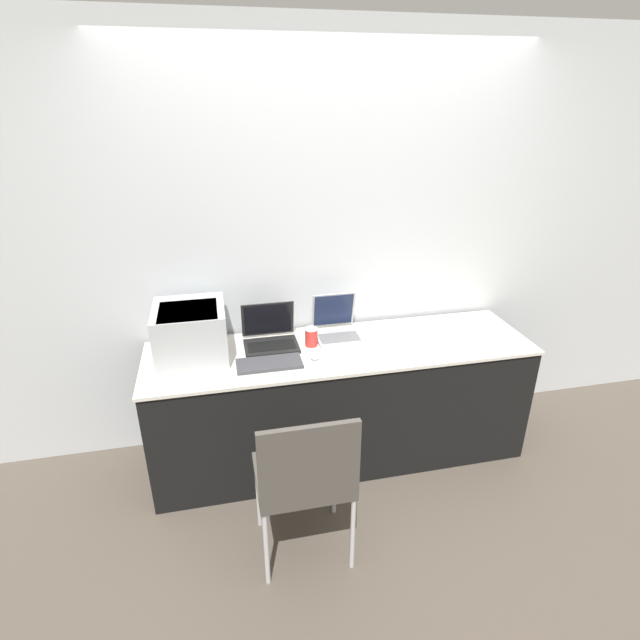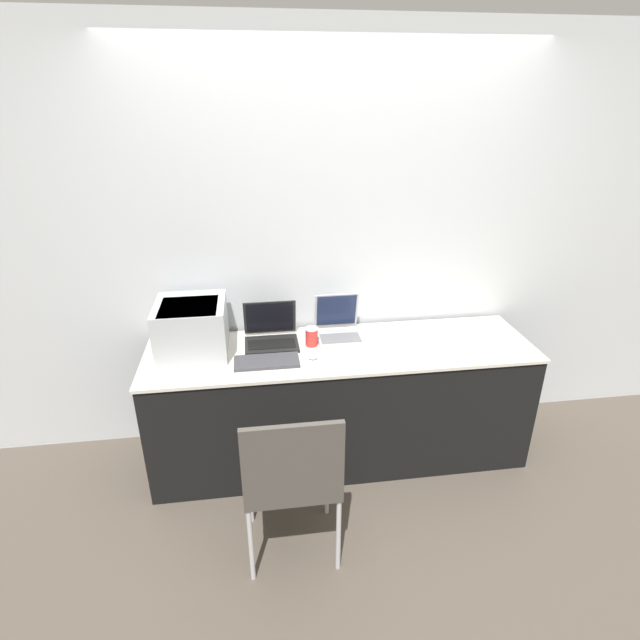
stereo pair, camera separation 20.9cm
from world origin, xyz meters
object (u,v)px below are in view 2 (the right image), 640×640
at_px(chair, 292,473).
at_px(printer, 192,326).
at_px(external_keyboard, 267,362).
at_px(laptop_left, 271,334).
at_px(laptop_right, 339,328).
at_px(mouse, 313,357).
at_px(coffee_cup, 312,337).

bearing_deg(chair, printer, 120.49).
relative_size(printer, external_keyboard, 1.12).
distance_m(printer, laptop_left, 0.48).
distance_m(laptop_left, laptop_right, 0.43).
distance_m(laptop_right, mouse, 0.35).
distance_m(printer, mouse, 0.74).
bearing_deg(laptop_right, mouse, -125.51).
relative_size(laptop_right, coffee_cup, 2.64).
bearing_deg(chair, coffee_cup, 76.36).
height_order(printer, mouse, printer).
distance_m(external_keyboard, chair, 0.70).
xyz_separation_m(mouse, chair, (-0.19, -0.66, -0.26)).
xyz_separation_m(laptop_right, external_keyboard, (-0.47, -0.29, -0.05)).
xyz_separation_m(printer, mouse, (0.69, -0.20, -0.15)).
relative_size(laptop_left, laptop_right, 1.06).
distance_m(printer, laptop_right, 0.90).
distance_m(printer, coffee_cup, 0.71).
relative_size(printer, laptop_right, 1.36).
bearing_deg(laptop_right, chair, -112.57).
height_order(laptop_left, laptop_right, laptop_right).
xyz_separation_m(printer, laptop_right, (0.89, 0.08, -0.11)).
bearing_deg(coffee_cup, mouse, -94.28).
distance_m(laptop_left, coffee_cup, 0.25).
bearing_deg(laptop_left, laptop_right, 3.47).
distance_m(laptop_left, external_keyboard, 0.27).
height_order(laptop_right, mouse, laptop_right).
bearing_deg(printer, laptop_left, 6.85).
xyz_separation_m(laptop_left, mouse, (0.23, -0.25, -0.04)).
distance_m(laptop_right, external_keyboard, 0.55).
xyz_separation_m(laptop_right, coffee_cup, (-0.19, -0.10, 0.00)).
bearing_deg(mouse, chair, -106.10).
bearing_deg(external_keyboard, laptop_left, 81.41).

